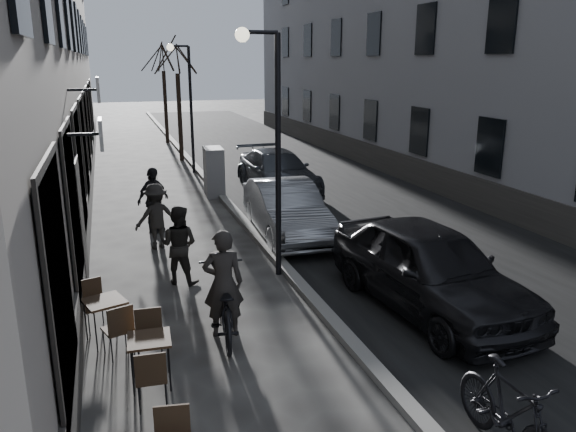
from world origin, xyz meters
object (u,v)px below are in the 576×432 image
pedestrian_near (179,245)px  moped (509,413)px  car_near (429,268)px  bistro_set_c (106,317)px  car_far (277,171)px  pedestrian_mid (156,216)px  pedestrian_far (153,200)px  streetlamp_near (270,128)px  car_mid (286,210)px  bistro_set_b (150,356)px  bicycle (224,303)px  streetlamp_far (186,94)px  tree_far (163,56)px  tree_near (177,56)px

pedestrian_near → moped: size_ratio=0.89×
car_near → bistro_set_c: bearing=169.9°
bistro_set_c → car_far: size_ratio=0.32×
pedestrian_mid → pedestrian_far: (0.05, 1.40, 0.07)m
streetlamp_near → car_mid: bearing=65.5°
streetlamp_near → car_near: streetlamp_near is taller
bistro_set_c → car_near: 5.73m
bistro_set_c → car_near: (5.70, -0.50, 0.36)m
bistro_set_b → pedestrian_mid: (0.65, 6.15, 0.36)m
pedestrian_near → car_mid: (3.08, 2.40, -0.11)m
pedestrian_mid → moped: (3.18, -8.95, -0.25)m
car_mid → bistro_set_c: bearing=-132.1°
bistro_set_c → bicycle: bearing=-29.0°
streetlamp_far → pedestrian_far: size_ratio=2.89×
streetlamp_near → bistro_set_b: size_ratio=3.45×
bistro_set_b → bistro_set_c: size_ratio=0.97×
streetlamp_near → car_mid: streetlamp_near is taller
streetlamp_near → streetlamp_far: same height
car_near → moped: (-1.26, -3.82, -0.25)m
moped → bistro_set_c: bearing=135.6°
streetlamp_far → bistro_set_c: bearing=-103.6°
bicycle → bistro_set_b: bearing=49.9°
bistro_set_b → pedestrian_near: 3.84m
streetlamp_far → car_far: streetlamp_far is taller
bistro_set_b → car_far: bearing=68.0°
car_mid → moped: (-0.14, -8.92, -0.16)m
tree_far → bistro_set_c: bearing=-98.6°
pedestrian_mid → moped: size_ratio=0.87×
pedestrian_near → car_near: pedestrian_near is taller
streetlamp_far → pedestrian_far: 8.57m
tree_far → bistro_set_b: tree_far is taller
car_near → car_mid: bearing=97.4°
tree_far → pedestrian_mid: (-2.22, -18.39, -3.86)m
tree_near → pedestrian_mid: (-2.22, -12.39, -3.86)m
tree_far → bicycle: 23.77m
car_mid → streetlamp_far: bearing=99.8°
tree_near → streetlamp_far: bearing=-91.4°
streetlamp_far → bistro_set_b: (-2.81, -15.54, -2.72)m
streetlamp_near → car_mid: 3.74m
tree_far → bistro_set_b: (-2.88, -24.54, -4.22)m
bistro_set_c → pedestrian_far: size_ratio=0.87×
bistro_set_c → streetlamp_far: bearing=57.4°
bistro_set_b → moped: size_ratio=0.79×
streetlamp_far → tree_far: bearing=89.5°
pedestrian_near → bistro_set_b: bearing=107.9°
pedestrian_far → moped: size_ratio=0.95×
streetlamp_far → pedestrian_far: streetlamp_far is taller
bistro_set_c → bicycle: (1.90, -0.34, 0.12)m
streetlamp_far → tree_near: tree_near is taller
bistro_set_c → car_mid: car_mid is taller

